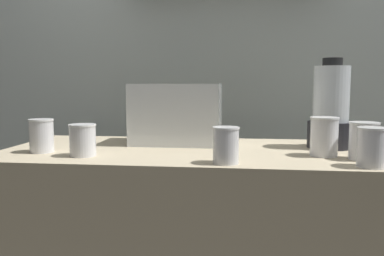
{
  "coord_description": "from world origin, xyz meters",
  "views": [
    {
      "loc": [
        0.18,
        -1.47,
        1.14
      ],
      "look_at": [
        0.0,
        0.0,
        0.98
      ],
      "focal_mm": 37.46,
      "sensor_mm": 36.0,
      "label": 1
    }
  ],
  "objects_px": {
    "blender_pitcher": "(331,111)",
    "juice_cup_orange_right": "(324,139)",
    "juice_cup_mango_far_left": "(42,138)",
    "carrot_display_bin": "(174,125)",
    "juice_cup_mango_left": "(83,142)",
    "juice_cup_orange_far_right": "(372,150)",
    "juice_cup_orange_rightmost": "(364,143)",
    "juice_cup_pomegranate_middle": "(226,148)"
  },
  "relations": [
    {
      "from": "juice_cup_mango_left",
      "to": "juice_cup_pomegranate_middle",
      "type": "relative_size",
      "value": 0.96
    },
    {
      "from": "juice_cup_mango_far_left",
      "to": "juice_cup_orange_right",
      "type": "distance_m",
      "value": 0.99
    },
    {
      "from": "juice_cup_mango_far_left",
      "to": "juice_cup_orange_right",
      "type": "xyz_separation_m",
      "value": [
        0.99,
        0.05,
        0.0
      ]
    },
    {
      "from": "juice_cup_mango_far_left",
      "to": "juice_cup_mango_left",
      "type": "distance_m",
      "value": 0.18
    },
    {
      "from": "juice_cup_pomegranate_middle",
      "to": "juice_cup_orange_far_right",
      "type": "height_order",
      "value": "juice_cup_orange_far_right"
    },
    {
      "from": "blender_pitcher",
      "to": "juice_cup_mango_left",
      "type": "height_order",
      "value": "blender_pitcher"
    },
    {
      "from": "carrot_display_bin",
      "to": "juice_cup_orange_right",
      "type": "relative_size",
      "value": 2.68
    },
    {
      "from": "carrot_display_bin",
      "to": "juice_cup_mango_left",
      "type": "relative_size",
      "value": 3.28
    },
    {
      "from": "juice_cup_orange_right",
      "to": "juice_cup_orange_rightmost",
      "type": "distance_m",
      "value": 0.12
    },
    {
      "from": "blender_pitcher",
      "to": "juice_cup_mango_left",
      "type": "bearing_deg",
      "value": -162.01
    },
    {
      "from": "juice_cup_mango_left",
      "to": "juice_cup_orange_right",
      "type": "distance_m",
      "value": 0.82
    },
    {
      "from": "juice_cup_orange_right",
      "to": "juice_cup_orange_rightmost",
      "type": "relative_size",
      "value": 1.09
    },
    {
      "from": "carrot_display_bin",
      "to": "juice_cup_mango_far_left",
      "type": "relative_size",
      "value": 2.98
    },
    {
      "from": "carrot_display_bin",
      "to": "juice_cup_mango_left",
      "type": "height_order",
      "value": "carrot_display_bin"
    },
    {
      "from": "juice_cup_pomegranate_middle",
      "to": "juice_cup_orange_far_right",
      "type": "distance_m",
      "value": 0.43
    },
    {
      "from": "carrot_display_bin",
      "to": "juice_cup_orange_right",
      "type": "distance_m",
      "value": 0.6
    },
    {
      "from": "blender_pitcher",
      "to": "juice_cup_mango_far_left",
      "type": "bearing_deg",
      "value": -167.62
    },
    {
      "from": "juice_cup_orange_far_right",
      "to": "juice_cup_orange_rightmost",
      "type": "bearing_deg",
      "value": 84.13
    },
    {
      "from": "juice_cup_mango_far_left",
      "to": "juice_cup_orange_rightmost",
      "type": "distance_m",
      "value": 1.1
    },
    {
      "from": "juice_cup_mango_far_left",
      "to": "juice_cup_orange_right",
      "type": "bearing_deg",
      "value": 2.62
    },
    {
      "from": "carrot_display_bin",
      "to": "juice_cup_mango_far_left",
      "type": "height_order",
      "value": "carrot_display_bin"
    },
    {
      "from": "juice_cup_mango_far_left",
      "to": "juice_cup_pomegranate_middle",
      "type": "distance_m",
      "value": 0.67
    },
    {
      "from": "carrot_display_bin",
      "to": "juice_cup_mango_far_left",
      "type": "distance_m",
      "value": 0.51
    },
    {
      "from": "juice_cup_orange_far_right",
      "to": "juice_cup_mango_far_left",
      "type": "bearing_deg",
      "value": 173.45
    },
    {
      "from": "juice_cup_mango_far_left",
      "to": "juice_cup_mango_left",
      "type": "bearing_deg",
      "value": -16.92
    },
    {
      "from": "juice_cup_orange_right",
      "to": "juice_cup_orange_rightmost",
      "type": "xyz_separation_m",
      "value": [
        0.11,
        -0.05,
        -0.0
      ]
    },
    {
      "from": "blender_pitcher",
      "to": "juice_cup_pomegranate_middle",
      "type": "xyz_separation_m",
      "value": [
        -0.38,
        -0.35,
        -0.09
      ]
    },
    {
      "from": "blender_pitcher",
      "to": "juice_cup_orange_rightmost",
      "type": "distance_m",
      "value": 0.26
    },
    {
      "from": "blender_pitcher",
      "to": "carrot_display_bin",
      "type": "bearing_deg",
      "value": 175.85
    },
    {
      "from": "juice_cup_orange_right",
      "to": "juice_cup_pomegranate_middle",
      "type": "bearing_deg",
      "value": -152.65
    },
    {
      "from": "carrot_display_bin",
      "to": "juice_cup_orange_far_right",
      "type": "bearing_deg",
      "value": -31.27
    },
    {
      "from": "juice_cup_mango_left",
      "to": "juice_cup_orange_far_right",
      "type": "xyz_separation_m",
      "value": [
        0.91,
        -0.07,
        0.01
      ]
    },
    {
      "from": "carrot_display_bin",
      "to": "blender_pitcher",
      "type": "distance_m",
      "value": 0.62
    },
    {
      "from": "juice_cup_orange_right",
      "to": "juice_cup_orange_rightmost",
      "type": "bearing_deg",
      "value": -23.48
    },
    {
      "from": "carrot_display_bin",
      "to": "juice_cup_orange_far_right",
      "type": "relative_size",
      "value": 3.02
    },
    {
      "from": "carrot_display_bin",
      "to": "juice_cup_pomegranate_middle",
      "type": "xyz_separation_m",
      "value": [
        0.23,
        -0.4,
        -0.03
      ]
    },
    {
      "from": "juice_cup_mango_far_left",
      "to": "juice_cup_orange_rightmost",
      "type": "bearing_deg",
      "value": -0.24
    },
    {
      "from": "blender_pitcher",
      "to": "juice_cup_orange_right",
      "type": "xyz_separation_m",
      "value": [
        -0.06,
        -0.18,
        -0.08
      ]
    },
    {
      "from": "juice_cup_pomegranate_middle",
      "to": "juice_cup_orange_far_right",
      "type": "xyz_separation_m",
      "value": [
        0.43,
        -0.0,
        0.0
      ]
    },
    {
      "from": "blender_pitcher",
      "to": "juice_cup_orange_right",
      "type": "relative_size",
      "value": 2.57
    },
    {
      "from": "carrot_display_bin",
      "to": "blender_pitcher",
      "type": "relative_size",
      "value": 1.04
    },
    {
      "from": "juice_cup_orange_far_right",
      "to": "juice_cup_mango_left",
      "type": "bearing_deg",
      "value": 175.51
    }
  ]
}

